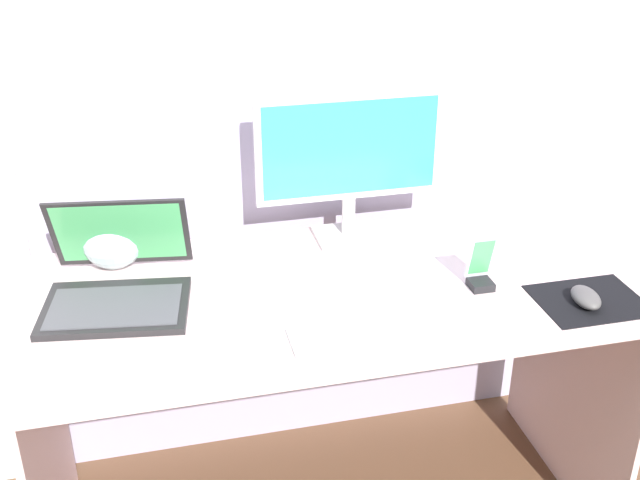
% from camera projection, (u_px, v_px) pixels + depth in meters
% --- Properties ---
extents(wall_back, '(6.00, 0.04, 2.50)m').
position_uv_depth(wall_back, '(293.00, 46.00, 2.05)').
color(wall_back, '#A9A0BB').
rests_on(wall_back, ground_plane).
extents(desk, '(1.51, 0.68, 0.76)m').
position_uv_depth(desk, '(331.00, 340.00, 1.98)').
color(desk, beige).
rests_on(desk, ground_plane).
extents(monitor, '(0.50, 0.14, 0.40)m').
position_uv_depth(monitor, '(350.00, 158.00, 2.05)').
color(monitor, silver).
rests_on(monitor, desk).
extents(laptop, '(0.38, 0.38, 0.22)m').
position_uv_depth(laptop, '(117.00, 281.00, 1.84)').
color(laptop, black).
rests_on(laptop, desk).
extents(fishbowl, '(0.16, 0.16, 0.16)m').
position_uv_depth(fishbowl, '(113.00, 238.00, 1.98)').
color(fishbowl, silver).
rests_on(fishbowl, desk).
extents(keyboard_external, '(0.42, 0.12, 0.01)m').
position_uv_depth(keyboard_external, '(384.00, 331.00, 1.73)').
color(keyboard_external, silver).
rests_on(keyboard_external, desk).
extents(mousepad, '(0.25, 0.20, 0.00)m').
position_uv_depth(mousepad, '(589.00, 300.00, 1.85)').
color(mousepad, black).
rests_on(mousepad, desk).
extents(mouse, '(0.07, 0.11, 0.04)m').
position_uv_depth(mouse, '(586.00, 297.00, 1.83)').
color(mouse, '#494746').
rests_on(mouse, mousepad).
extents(phone_in_dock, '(0.06, 0.06, 0.14)m').
position_uv_depth(phone_in_dock, '(481.00, 269.00, 1.89)').
color(phone_in_dock, black).
rests_on(phone_in_dock, desk).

